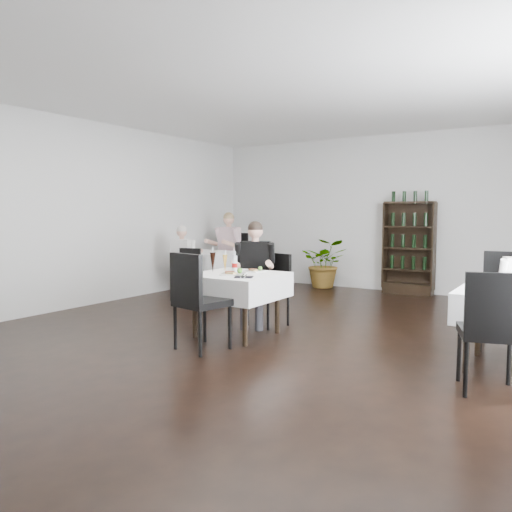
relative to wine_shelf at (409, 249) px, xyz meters
The scene contains 21 objects.
room_shell 4.40m from the wine_shelf, 97.92° to the right, with size 9.00×9.00×9.00m.
wine_shelf is the anchor object (origin of this frame).
main_table 4.41m from the wine_shelf, 101.78° to the right, with size 1.03×1.03×0.77m.
left_table 3.77m from the wine_shelf, 151.20° to the right, with size 0.98×0.98×0.77m.
right_table 4.54m from the wine_shelf, 62.38° to the right, with size 0.98×0.98×0.77m.
potted_tree 1.67m from the wine_shelf, behind, with size 0.90×0.78×1.00m, color #2B5B1F.
main_chair_far 3.68m from the wine_shelf, 103.18° to the right, with size 0.53×0.54×0.96m.
main_chair_near 5.20m from the wine_shelf, 99.79° to the right, with size 0.58×0.58×1.08m.
left_chair_far 3.43m from the wine_shelf, 163.53° to the right, with size 0.53×0.54×1.10m.
left_chair_near 3.99m from the wine_shelf, 142.70° to the right, with size 0.49×0.49×0.89m.
right_chair_far 3.75m from the wine_shelf, 58.48° to the right, with size 0.51×0.52×1.08m.
right_chair_near 5.25m from the wine_shelf, 67.28° to the right, with size 0.60×0.60×1.04m.
diner_main 3.87m from the wine_shelf, 105.09° to the right, with size 0.63×0.66×1.40m.
diner_left_far 3.52m from the wine_shelf, 160.51° to the right, with size 0.61×0.63×1.52m.
diner_left_near 4.16m from the wine_shelf, 145.30° to the right, with size 0.52×0.54×1.28m.
plate_far 4.10m from the wine_shelf, 101.42° to the right, with size 0.25×0.25×0.07m.
plate_near 4.53m from the wine_shelf, 100.90° to the right, with size 0.35×0.35×0.09m.
pilsner_dark 4.55m from the wine_shelf, 105.52° to the right, with size 0.07×0.07×0.31m.
pilsner_lager 4.39m from the wine_shelf, 104.88° to the right, with size 0.06×0.06×0.27m.
coke_bottle 4.35m from the wine_shelf, 103.06° to the right, with size 0.07×0.07×0.27m.
napkin_cutlery 4.61m from the wine_shelf, 97.82° to the right, with size 0.25×0.23×0.02m.
Camera 1 is at (3.15, -4.99, 1.52)m, focal length 35.00 mm.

